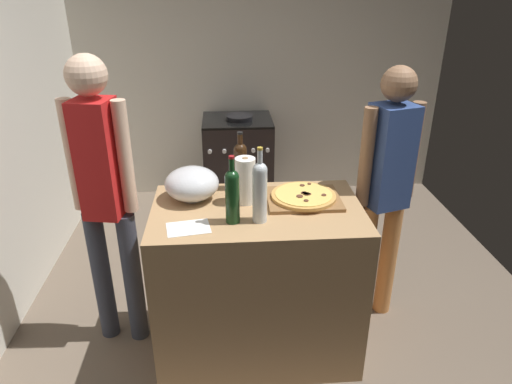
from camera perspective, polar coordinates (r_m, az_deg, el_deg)
ground_plane at (r=3.68m, az=0.35°, el=-8.99°), size 3.82×3.44×0.02m
kitchen_wall_rear at (r=4.58m, az=-1.09°, el=15.61°), size 3.82×0.10×2.60m
kitchen_wall_left at (r=3.44m, az=-28.74°, el=9.39°), size 0.10×3.44×2.60m
counter at (r=2.69m, az=0.16°, el=-10.94°), size 1.13×0.68×0.94m
cutting_board at (r=2.54m, az=5.90°, el=-0.85°), size 0.40×0.32×0.02m
pizza at (r=2.53m, az=5.93°, el=-0.43°), size 0.36×0.36×0.03m
mixing_bowl at (r=2.54m, az=-7.95°, el=1.03°), size 0.30×0.30×0.18m
paper_towel_roll at (r=2.46m, az=-1.33°, el=1.42°), size 0.11×0.11×0.26m
wine_bottle_green at (r=2.25m, az=-2.95°, el=-0.21°), size 0.07×0.07×0.35m
wine_bottle_dark at (r=2.25m, az=0.48°, el=0.30°), size 0.07×0.07×0.39m
wine_bottle_amber at (r=2.63m, az=-1.95°, el=3.54°), size 0.08×0.08×0.34m
recipe_sheet at (r=2.28m, az=-8.39°, el=-4.43°), size 0.23×0.18×0.00m
stove at (r=4.42m, az=-2.24°, el=3.65°), size 0.64×0.58×0.91m
person_in_stripes at (r=2.63m, az=-18.31°, el=0.04°), size 0.36×0.23×1.73m
person_in_red at (r=2.82m, az=15.81°, el=0.90°), size 0.38×0.26×1.63m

